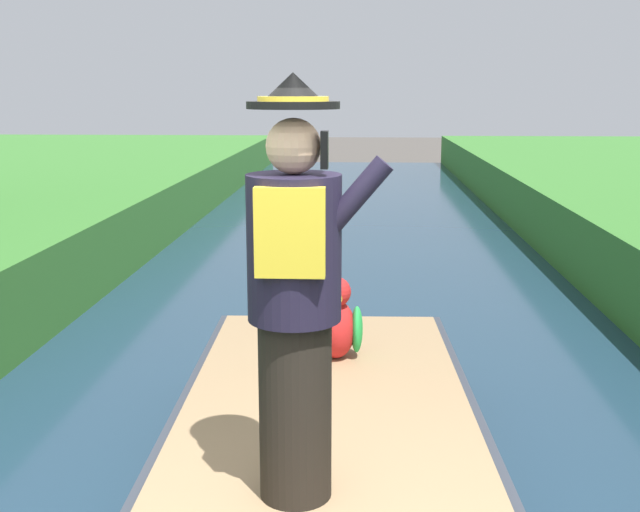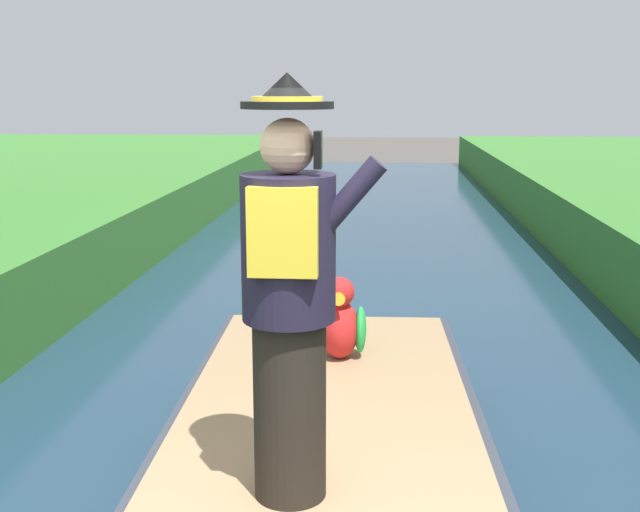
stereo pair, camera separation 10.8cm
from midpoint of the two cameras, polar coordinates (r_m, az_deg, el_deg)
The scene contains 3 objects.
boat at distance 4.60m, azimuth -0.25°, elevation -14.97°, with size 1.92×4.25×0.61m.
person_pirate at distance 3.32m, azimuth -2.75°, elevation -2.89°, with size 0.61×0.42×1.85m.
parrot_plush at distance 5.27m, azimuth 0.59°, elevation -4.91°, with size 0.36×0.35×0.57m.
Camera 1 is at (0.18, -2.50, 2.49)m, focal length 43.83 mm.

